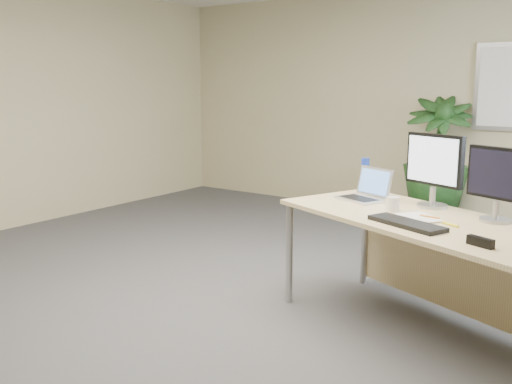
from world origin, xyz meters
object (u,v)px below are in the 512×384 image
Objects in this scene: desk at (441,242)px; laptop at (366,192)px; monitor_left at (434,166)px; floor_plant at (436,159)px; monitor_right at (498,179)px.

desk is 0.70m from laptop.
desk is 0.53m from monitor_left.
floor_plant is at bearing 107.54° from monitor_left.
floor_plant is 3.34× the size of monitor_right.
monitor_left is (-0.15, 0.25, 0.44)m from desk.
desk is 3.09m from floor_plant.
floor_plant is 3.81× the size of laptop.
desk is 4.83× the size of monitor_right.
monitor_right is (0.45, -0.18, -0.02)m from monitor_left.
floor_plant is (-1.00, 2.92, 0.14)m from desk.
laptop is (-0.62, 0.23, 0.22)m from desk.
laptop is at bearing -82.10° from floor_plant.
floor_plant reaches higher than laptop.
floor_plant reaches higher than desk.
monitor_left reaches higher than monitor_right.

